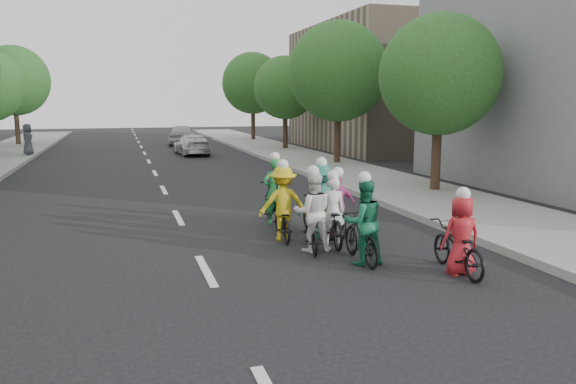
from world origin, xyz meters
name	(u,v)px	position (x,y,z in m)	size (l,w,h in m)	color
ground	(206,271)	(0.00, 0.00, 0.00)	(120.00, 120.00, 0.00)	black
sidewalk_right	(371,179)	(8.00, 10.00, 0.07)	(4.00, 80.00, 0.15)	gray
curb_right	(324,181)	(6.05, 10.00, 0.09)	(0.18, 80.00, 0.18)	#999993
bldg_se	(392,88)	(16.00, 24.00, 4.00)	(10.00, 14.00, 8.00)	gray
tree_l_5	(14,81)	(-8.20, 33.00, 4.52)	(4.80, 4.80, 6.93)	black
tree_r_0	(439,75)	(8.80, 6.60, 3.96)	(4.00, 4.00, 5.97)	black
tree_r_1	(338,72)	(8.80, 15.60, 4.52)	(4.80, 4.80, 6.93)	black
tree_r_2	(285,88)	(8.80, 24.60, 3.96)	(4.00, 4.00, 5.97)	black
tree_r_3	(253,83)	(8.80, 33.60, 4.52)	(4.80, 4.80, 6.93)	black
cyclist_0	(331,219)	(2.94, 1.20, 0.56)	(0.94, 2.00, 1.64)	black
cyclist_1	(362,229)	(2.97, -0.38, 0.68)	(0.82, 1.66, 1.80)	black
cyclist_2	(282,210)	(2.03, 1.90, 0.68)	(1.14, 1.69, 1.83)	black
cyclist_3	(337,210)	(3.35, 1.92, 0.59)	(0.88, 1.57, 1.62)	black
cyclist_4	(459,243)	(4.37, -1.48, 0.56)	(0.76, 1.83, 1.61)	black
cyclist_5	(274,198)	(2.30, 3.56, 0.65)	(0.62, 1.85, 1.85)	black
cyclist_6	(312,220)	(2.35, 0.78, 0.65)	(0.91, 1.61, 1.81)	black
cyclist_7	(320,206)	(2.94, 1.90, 0.72)	(1.18, 1.72, 1.85)	black
follow_car_lead	(192,145)	(2.65, 23.14, 0.59)	(1.67, 4.10, 1.19)	silver
follow_car_trail	(183,135)	(2.97, 30.92, 0.75)	(1.77, 4.41, 1.50)	beige
spectator_2	(28,139)	(-6.30, 23.99, 1.02)	(0.85, 0.55, 1.74)	#494955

